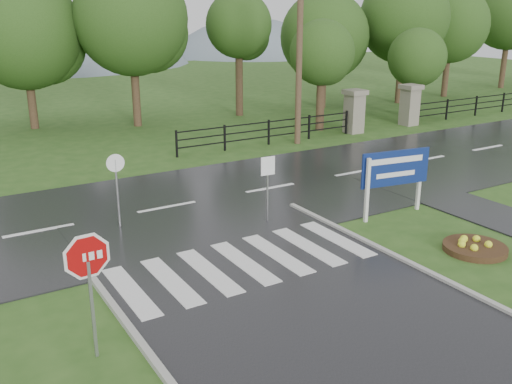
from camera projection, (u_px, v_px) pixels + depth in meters
ground at (381, 364)px, 10.43m from camera, size 120.00×120.00×0.00m
main_road at (167, 208)px, 18.56m from camera, size 90.00×8.00×0.04m
walkway at (494, 216)px, 17.88m from camera, size 2.20×11.00×0.04m
crosswalk at (244, 262)px, 14.48m from camera, size 6.50×2.80×0.02m
pillar_west at (354, 110)px, 29.50m from camera, size 1.00×1.00×2.24m
pillar_east at (410, 104)px, 31.48m from camera, size 1.00×1.00×2.24m
fence_west at (269, 130)px, 27.05m from camera, size 9.58×0.08×1.20m
hills at (24, 195)px, 69.79m from camera, size 102.00×48.00×48.00m
treeline at (82, 130)px, 30.44m from camera, size 83.20×5.20×10.00m
stop_sign at (88, 267)px, 10.12m from camera, size 1.16×0.11×2.62m
estate_billboard at (395, 171)px, 17.49m from camera, size 2.38×0.43×2.10m
flower_bed at (475, 247)px, 15.26m from camera, size 1.67×1.67×0.33m
reg_sign_small at (268, 176)px, 16.89m from camera, size 0.46×0.07×2.06m
reg_sign_round at (117, 182)px, 16.45m from camera, size 0.53×0.08×2.26m
utility_pole_east at (299, 50)px, 26.18m from camera, size 1.53×0.29×8.60m
entrance_tree_left at (322, 53)px, 29.33m from camera, size 3.36×3.36×5.73m
entrance_tree_right at (417, 58)px, 32.92m from camera, size 3.36×3.36×5.19m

